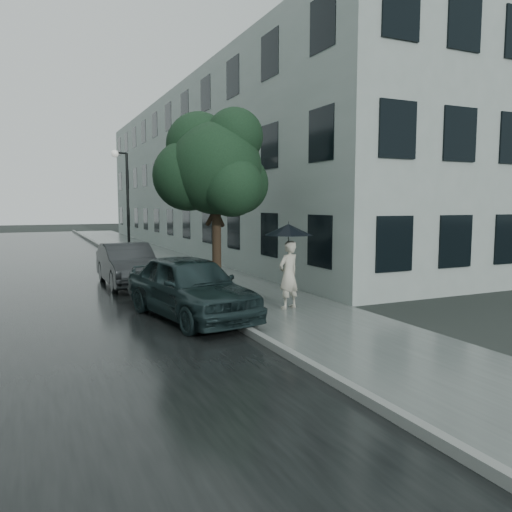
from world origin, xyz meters
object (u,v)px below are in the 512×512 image
lamp_post (125,199)px  street_tree (215,167)px  pedestrian (289,275)px  car_near (190,287)px  car_far (128,264)px

lamp_post → street_tree: bearing=-98.8°
pedestrian → street_tree: street_tree is taller
car_near → car_far: 5.44m
pedestrian → car_far: size_ratio=0.42×
car_far → car_near: bearing=-85.9°
lamp_post → car_far: (-1.07, -6.27, -2.18)m
pedestrian → car_far: (-3.04, 5.44, -0.18)m
pedestrian → street_tree: (-0.98, 2.71, 2.83)m
pedestrian → car_near: size_ratio=0.40×
street_tree → car_near: (-1.61, -2.69, -2.96)m
lamp_post → car_near: size_ratio=1.15×
car_near → pedestrian: bearing=-10.3°
car_far → lamp_post: bearing=79.6°
car_near → street_tree: bearing=49.2°
pedestrian → lamp_post: (-1.98, 11.71, 1.99)m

